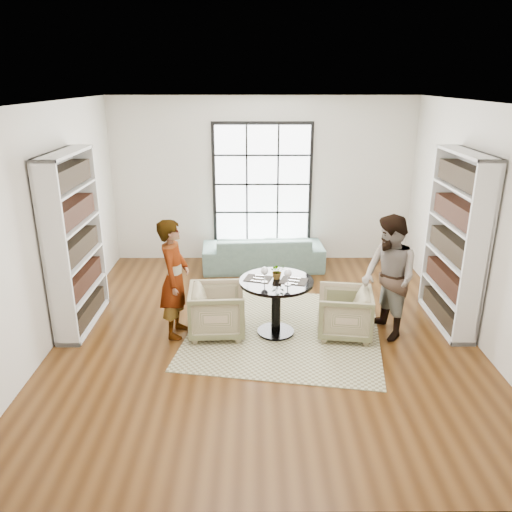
{
  "coord_description": "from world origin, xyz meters",
  "views": [
    {
      "loc": [
        -0.15,
        -6.06,
        3.27
      ],
      "look_at": [
        -0.12,
        0.4,
        0.96
      ],
      "focal_mm": 35.0,
      "sensor_mm": 36.0,
      "label": 1
    }
  ],
  "objects_px": {
    "wine_glass_left": "(265,271)",
    "wine_glass_right": "(288,274)",
    "armchair_right": "(344,313)",
    "sofa": "(263,252)",
    "flower_centerpiece": "(277,271)",
    "pedestal_table": "(276,295)",
    "person_left": "(174,279)",
    "person_right": "(389,278)",
    "armchair_left": "(217,311)"
  },
  "relations": [
    {
      "from": "wine_glass_left",
      "to": "wine_glass_right",
      "type": "height_order",
      "value": "wine_glass_right"
    },
    {
      "from": "armchair_right",
      "to": "wine_glass_right",
      "type": "distance_m",
      "value": 0.99
    },
    {
      "from": "sofa",
      "to": "wine_glass_right",
      "type": "xyz_separation_m",
      "value": [
        0.27,
        -2.64,
        0.62
      ]
    },
    {
      "from": "sofa",
      "to": "flower_centerpiece",
      "type": "relative_size",
      "value": 10.18
    },
    {
      "from": "pedestal_table",
      "to": "flower_centerpiece",
      "type": "xyz_separation_m",
      "value": [
        0.01,
        0.05,
        0.32
      ]
    },
    {
      "from": "armchair_right",
      "to": "person_left",
      "type": "bearing_deg",
      "value": -83.1
    },
    {
      "from": "pedestal_table",
      "to": "armchair_right",
      "type": "distance_m",
      "value": 0.94
    },
    {
      "from": "armchair_right",
      "to": "person_right",
      "type": "bearing_deg",
      "value": 98.01
    },
    {
      "from": "sofa",
      "to": "pedestal_table",
      "type": "bearing_deg",
      "value": 89.61
    },
    {
      "from": "person_left",
      "to": "wine_glass_right",
      "type": "xyz_separation_m",
      "value": [
        1.47,
        -0.16,
        0.13
      ]
    },
    {
      "from": "armchair_left",
      "to": "person_left",
      "type": "bearing_deg",
      "value": 86.64
    },
    {
      "from": "armchair_left",
      "to": "wine_glass_left",
      "type": "relative_size",
      "value": 3.51
    },
    {
      "from": "person_right",
      "to": "wine_glass_left",
      "type": "bearing_deg",
      "value": -106.07
    },
    {
      "from": "sofa",
      "to": "person_left",
      "type": "xyz_separation_m",
      "value": [
        -1.2,
        -2.48,
        0.49
      ]
    },
    {
      "from": "flower_centerpiece",
      "to": "wine_glass_left",
      "type": "bearing_deg",
      "value": -144.16
    },
    {
      "from": "armchair_left",
      "to": "wine_glass_right",
      "type": "distance_m",
      "value": 1.11
    },
    {
      "from": "sofa",
      "to": "wine_glass_left",
      "type": "relative_size",
      "value": 10.17
    },
    {
      "from": "person_right",
      "to": "wine_glass_right",
      "type": "relative_size",
      "value": 7.73
    },
    {
      "from": "armchair_right",
      "to": "flower_centerpiece",
      "type": "relative_size",
      "value": 3.36
    },
    {
      "from": "person_left",
      "to": "wine_glass_left",
      "type": "distance_m",
      "value": 1.19
    },
    {
      "from": "wine_glass_left",
      "to": "pedestal_table",
      "type": "bearing_deg",
      "value": 24.23
    },
    {
      "from": "person_left",
      "to": "wine_glass_right",
      "type": "distance_m",
      "value": 1.49
    },
    {
      "from": "sofa",
      "to": "wine_glass_left",
      "type": "height_order",
      "value": "wine_glass_left"
    },
    {
      "from": "pedestal_table",
      "to": "wine_glass_left",
      "type": "xyz_separation_m",
      "value": [
        -0.16,
        -0.07,
        0.37
      ]
    },
    {
      "from": "person_left",
      "to": "flower_centerpiece",
      "type": "xyz_separation_m",
      "value": [
        1.35,
        0.05,
        0.08
      ]
    },
    {
      "from": "armchair_right",
      "to": "person_left",
      "type": "xyz_separation_m",
      "value": [
        -2.24,
        0.04,
        0.48
      ]
    },
    {
      "from": "wine_glass_left",
      "to": "flower_centerpiece",
      "type": "height_order",
      "value": "same"
    },
    {
      "from": "armchair_right",
      "to": "wine_glass_left",
      "type": "xyz_separation_m",
      "value": [
        -1.07,
        -0.03,
        0.61
      ]
    },
    {
      "from": "armchair_left",
      "to": "person_left",
      "type": "height_order",
      "value": "person_left"
    },
    {
      "from": "sofa",
      "to": "wine_glass_left",
      "type": "bearing_deg",
      "value": 86.0
    },
    {
      "from": "sofa",
      "to": "wine_glass_left",
      "type": "xyz_separation_m",
      "value": [
        -0.02,
        -2.55,
        0.62
      ]
    },
    {
      "from": "person_left",
      "to": "pedestal_table",
      "type": "bearing_deg",
      "value": -85.42
    },
    {
      "from": "armchair_left",
      "to": "wine_glass_right",
      "type": "height_order",
      "value": "wine_glass_right"
    },
    {
      "from": "pedestal_table",
      "to": "person_left",
      "type": "distance_m",
      "value": 1.36
    },
    {
      "from": "armchair_right",
      "to": "flower_centerpiece",
      "type": "xyz_separation_m",
      "value": [
        -0.9,
        0.1,
        0.56
      ]
    },
    {
      "from": "sofa",
      "to": "armchair_right",
      "type": "bearing_deg",
      "value": 109.03
    },
    {
      "from": "sofa",
      "to": "armchair_right",
      "type": "distance_m",
      "value": 2.73
    },
    {
      "from": "sofa",
      "to": "armchair_left",
      "type": "bearing_deg",
      "value": 71.8
    },
    {
      "from": "wine_glass_left",
      "to": "armchair_right",
      "type": "bearing_deg",
      "value": 1.54
    },
    {
      "from": "sofa",
      "to": "wine_glass_right",
      "type": "distance_m",
      "value": 2.72
    },
    {
      "from": "armchair_right",
      "to": "person_left",
      "type": "relative_size",
      "value": 0.44
    },
    {
      "from": "sofa",
      "to": "armchair_left",
      "type": "height_order",
      "value": "armchair_left"
    },
    {
      "from": "pedestal_table",
      "to": "wine_glass_left",
      "type": "bearing_deg",
      "value": -155.77
    },
    {
      "from": "wine_glass_right",
      "to": "sofa",
      "type": "bearing_deg",
      "value": 95.85
    },
    {
      "from": "person_right",
      "to": "flower_centerpiece",
      "type": "bearing_deg",
      "value": -110.86
    },
    {
      "from": "armchair_right",
      "to": "person_right",
      "type": "relative_size",
      "value": 0.43
    },
    {
      "from": "wine_glass_left",
      "to": "flower_centerpiece",
      "type": "bearing_deg",
      "value": 35.84
    },
    {
      "from": "pedestal_table",
      "to": "wine_glass_right",
      "type": "distance_m",
      "value": 0.43
    },
    {
      "from": "person_left",
      "to": "wine_glass_right",
      "type": "bearing_deg",
      "value": -91.68
    },
    {
      "from": "person_left",
      "to": "wine_glass_left",
      "type": "bearing_deg",
      "value": -88.86
    }
  ]
}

